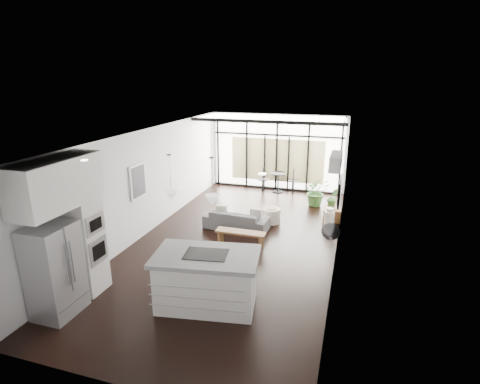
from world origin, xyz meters
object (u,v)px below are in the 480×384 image
Objects in this scene: milk_can at (329,217)px; pouf at (271,216)px; island at (207,280)px; console_bench at (240,239)px; fridge at (55,271)px; sofa at (236,217)px; tv at (340,191)px.

pouf is at bearing -173.82° from milk_can.
island reaches higher than pouf.
console_bench is at bearing -102.24° from pouf.
fridge reaches higher than milk_can.
sofa is 2.89m from tv.
island is 4.46m from tv.
island is 3.39× the size of milk_can.
console_bench is at bearing 84.09° from island.
fridge is 6.07m from pouf.
island is at bearing -112.51° from milk_can.
tv is at bearing -71.21° from milk_can.
pouf is at bearing 163.86° from tv.
fridge is at bearing -122.45° from console_bench.
tv is at bearing 46.61° from fridge.
sofa is at bearing -138.75° from pouf.
fridge is 0.94× the size of sofa.
console_bench is (2.31, 3.59, -0.64)m from fridge.
pouf is at bearing 77.70° from island.
island is at bearing -119.09° from tv.
sofa reaches higher than console_bench.
fridge is 1.34× the size of console_bench.
console_bench is 2.82m from tv.
tv is (2.72, 0.19, 0.95)m from sofa.
milk_can reaches higher than pouf.
sofa is 3.22× the size of milk_can.
fridge is (-2.45, -1.01, 0.33)m from island.
tv is (4.58, 4.85, 0.45)m from fridge.
sofa is 1.13m from pouf.
sofa is at bearing -159.76° from milk_can.
milk_can is 1.27m from tv.
island reaches higher than console_bench.
pouf is at bearing 78.04° from console_bench.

